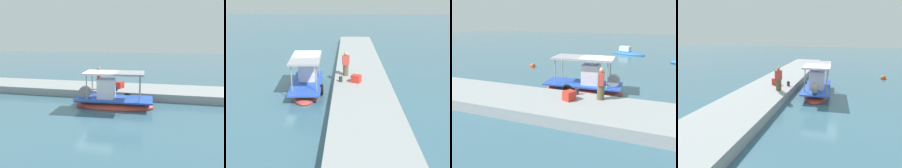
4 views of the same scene
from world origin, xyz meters
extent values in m
plane|color=#3D6578|center=(0.00, 0.00, 0.00)|extent=(120.00, 120.00, 0.00)
cube|color=#979B9D|center=(0.00, -4.22, 0.29)|extent=(36.00, 3.83, 0.58)
ellipsoid|color=#BF4136|center=(-1.16, -0.47, 0.08)|extent=(5.41, 2.29, 0.87)
cube|color=blue|center=(-1.16, -0.47, 0.57)|extent=(5.20, 2.28, 0.10)
cube|color=silver|center=(-0.63, -0.44, 1.21)|extent=(1.16, 1.16, 1.40)
cylinder|color=gray|center=(0.50, 0.39, 1.39)|extent=(0.07, 0.07, 1.75)
cylinder|color=gray|center=(0.58, -1.13, 1.39)|extent=(0.07, 0.07, 1.75)
cylinder|color=gray|center=(-2.90, 0.20, 1.39)|extent=(0.07, 0.07, 1.75)
cylinder|color=gray|center=(-2.81, -1.32, 1.39)|extent=(0.07, 0.07, 1.75)
cube|color=#9C9CA6|center=(-1.16, -0.47, 2.32)|extent=(4.00, 2.13, 0.12)
torus|color=black|center=(-1.89, -1.55, 0.37)|extent=(0.75, 0.22, 0.74)
cylinder|color=gray|center=(0.86, -0.35, 0.97)|extent=(0.82, 0.39, 0.80)
cylinder|color=brown|center=(0.62, -3.08, 0.99)|extent=(0.44, 0.44, 0.82)
cube|color=#C84139|center=(0.62, -3.08, 1.74)|extent=(0.34, 0.53, 0.68)
sphere|color=tan|center=(0.62, -3.08, 2.21)|extent=(0.27, 0.27, 0.27)
cylinder|color=#2D2D33|center=(-0.84, -2.76, 0.76)|extent=(0.24, 0.24, 0.36)
cube|color=red|center=(-0.93, -3.80, 0.83)|extent=(0.70, 0.76, 0.51)
sphere|color=#E05121|center=(-8.28, 5.52, 0.11)|extent=(0.54, 0.54, 0.54)
camera|label=1|loc=(-4.10, 13.80, 4.53)|focal=35.97mm
camera|label=2|loc=(-18.44, -3.19, 6.54)|focal=43.45mm
camera|label=3|loc=(2.96, -14.62, 4.84)|focal=36.39mm
camera|label=4|loc=(14.00, 1.53, 4.64)|focal=31.82mm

